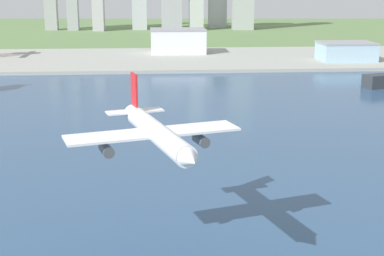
# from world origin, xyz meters

# --- Properties ---
(ground_plane) EXTENTS (2400.00, 2400.00, 0.00)m
(ground_plane) POSITION_xyz_m (0.00, 300.00, 0.00)
(ground_plane) COLOR #5D7C49
(water_bay) EXTENTS (840.00, 360.00, 0.15)m
(water_bay) POSITION_xyz_m (0.00, 240.00, 0.07)
(water_bay) COLOR #2D4C70
(water_bay) RESTS_ON ground
(industrial_pier) EXTENTS (840.00, 140.00, 2.50)m
(industrial_pier) POSITION_xyz_m (0.00, 490.00, 1.25)
(industrial_pier) COLOR #9B9E95
(industrial_pier) RESTS_ON ground
(airplane_landing) EXTENTS (39.23, 43.74, 14.49)m
(airplane_landing) POSITION_xyz_m (-14.05, 151.93, 29.40)
(airplane_landing) COLOR white
(warehouse_main) EXTENTS (47.21, 32.70, 20.70)m
(warehouse_main) POSITION_xyz_m (8.42, 519.51, 12.87)
(warehouse_main) COLOR silver
(warehouse_main) RESTS_ON industrial_pier
(warehouse_annex) EXTENTS (41.85, 30.97, 14.15)m
(warehouse_annex) POSITION_xyz_m (136.71, 462.35, 9.60)
(warehouse_annex) COLOR #99BCD1
(warehouse_annex) RESTS_ON industrial_pier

